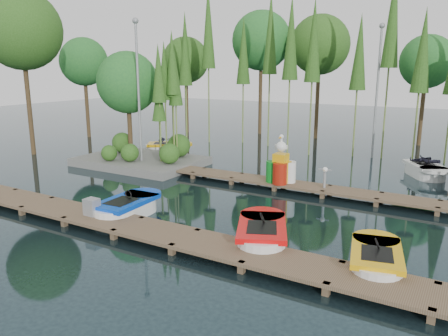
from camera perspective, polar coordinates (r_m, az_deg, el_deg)
The scene contains 16 objects.
ground_plane at distance 17.32m, azimuth -2.27°, elevation -3.68°, with size 90.00×90.00×0.00m, color #1E3239.
near_dock at distance 13.87m, azimuth -12.41°, elevation -7.30°, with size 18.00×1.50×0.50m.
far_dock at distance 18.89m, azimuth 4.38°, elevation -1.56°, with size 15.00×1.20×0.50m.
island at distance 23.10m, azimuth -11.24°, elevation 8.35°, with size 6.20×4.20×6.75m.
tree_screen at distance 26.93m, azimuth 6.44°, elevation 15.40°, with size 34.42×18.53×10.31m.
lamp_island at distance 21.92m, azimuth -11.16°, elevation 10.93°, with size 0.30×0.30×7.25m.
lamp_rear at distance 25.45m, azimuth 19.45°, elevation 10.71°, with size 0.30×0.30×7.25m.
boat_blue at distance 15.33m, azimuth -12.53°, elevation -5.15°, with size 1.45×2.94×0.97m.
boat_red at distance 12.72m, azimuth 4.96°, elevation -8.68°, with size 2.44×3.26×1.00m.
boat_yellow_near at distance 11.79m, azimuth 19.22°, elevation -11.37°, with size 1.76×2.88×0.90m.
boat_yellow_far at distance 26.12m, azimuth -7.42°, elevation 2.62°, with size 3.02×2.52×1.39m.
boat_white_far at distance 22.34m, azimuth 24.80°, elevation -0.27°, with size 2.54×3.07×1.33m.
utility_cabinet at distance 14.81m, azimuth -16.88°, elevation -4.87°, with size 0.45×0.38×0.55m, color gray.
yellow_barrel at distance 18.28m, azimuth 7.93°, elevation -0.51°, with size 0.58×0.58×0.88m, color #E5A70C.
drum_cluster at distance 18.15m, azimuth 7.40°, elevation -0.09°, with size 1.17×1.07×2.01m.
seagull_post at distance 17.69m, azimuth 13.04°, elevation -0.75°, with size 0.53×0.28×0.84m.
Camera 1 is at (8.97, -13.95, 5.00)m, focal length 35.00 mm.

